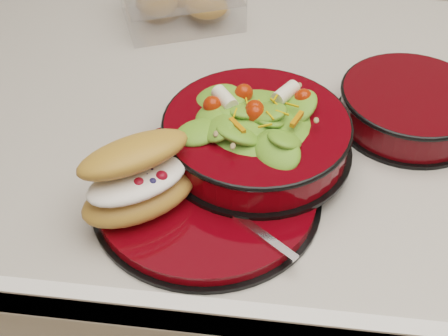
# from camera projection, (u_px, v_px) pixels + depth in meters

# --- Properties ---
(island_counter) EXTENTS (1.24, 0.74, 0.90)m
(island_counter) POSITION_uv_depth(u_px,v_px,m) (219.00, 282.00, 1.25)
(island_counter) COLOR white
(island_counter) RESTS_ON ground
(dinner_plate) EXTENTS (0.29, 0.29, 0.02)m
(dinner_plate) POSITION_uv_depth(u_px,v_px,m) (207.00, 195.00, 0.79)
(dinner_plate) COLOR black
(dinner_plate) RESTS_ON island_counter
(salad_bowl) EXTENTS (0.26, 0.26, 0.10)m
(salad_bowl) POSITION_uv_depth(u_px,v_px,m) (257.00, 128.00, 0.81)
(salad_bowl) COLOR black
(salad_bowl) RESTS_ON dinner_plate
(croissant) EXTENTS (0.16, 0.16, 0.09)m
(croissant) POSITION_uv_depth(u_px,v_px,m) (138.00, 179.00, 0.73)
(croissant) COLOR #CC833E
(croissant) RESTS_ON dinner_plate
(fork) EXTENTS (0.12, 0.10, 0.00)m
(fork) POSITION_uv_depth(u_px,v_px,m) (245.00, 222.00, 0.74)
(fork) COLOR silver
(fork) RESTS_ON dinner_plate
(extra_bowl) EXTENTS (0.21, 0.21, 0.05)m
(extra_bowl) POSITION_uv_depth(u_px,v_px,m) (411.00, 105.00, 0.89)
(extra_bowl) COLOR black
(extra_bowl) RESTS_ON island_counter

